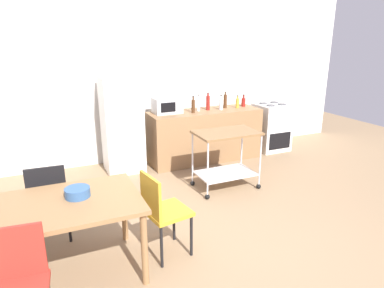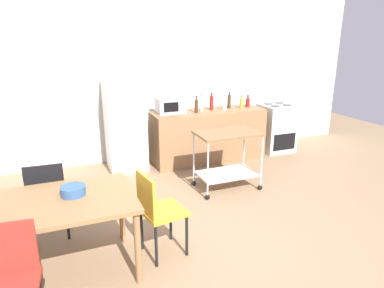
# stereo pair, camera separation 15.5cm
# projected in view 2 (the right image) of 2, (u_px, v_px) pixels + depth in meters

# --- Properties ---
(ground_plane) EXTENTS (12.00, 12.00, 0.00)m
(ground_plane) POSITION_uv_depth(u_px,v_px,m) (232.00, 248.00, 3.59)
(ground_plane) COLOR #8C7051
(back_wall) EXTENTS (8.40, 0.12, 2.90)m
(back_wall) POSITION_uv_depth(u_px,v_px,m) (148.00, 78.00, 5.99)
(back_wall) COLOR silver
(back_wall) RESTS_ON ground_plane
(kitchen_counter) EXTENTS (2.00, 0.64, 0.90)m
(kitchen_counter) POSITION_uv_depth(u_px,v_px,m) (208.00, 136.00, 6.08)
(kitchen_counter) COLOR olive
(kitchen_counter) RESTS_ON ground_plane
(dining_table) EXTENTS (1.50, 0.90, 0.75)m
(dining_table) POSITION_uv_depth(u_px,v_px,m) (49.00, 210.00, 2.99)
(dining_table) COLOR olive
(dining_table) RESTS_ON ground_plane
(chair_black) EXTENTS (0.42, 0.42, 0.89)m
(chair_black) POSITION_uv_depth(u_px,v_px,m) (47.00, 194.00, 3.64)
(chair_black) COLOR black
(chair_black) RESTS_ON ground_plane
(chair_mustard) EXTENTS (0.46, 0.46, 0.89)m
(chair_mustard) POSITION_uv_depth(u_px,v_px,m) (157.00, 208.00, 3.34)
(chair_mustard) COLOR gold
(chair_mustard) RESTS_ON ground_plane
(chair_red) EXTENTS (0.44, 0.44, 0.89)m
(chair_red) POSITION_uv_depth(u_px,v_px,m) (9.00, 279.00, 2.37)
(chair_red) COLOR #B72D23
(chair_red) RESTS_ON ground_plane
(stove_oven) EXTENTS (0.60, 0.61, 0.92)m
(stove_oven) POSITION_uv_depth(u_px,v_px,m) (276.00, 128.00, 6.61)
(stove_oven) COLOR white
(stove_oven) RESTS_ON ground_plane
(refrigerator) EXTENTS (0.60, 0.63, 1.55)m
(refrigerator) POSITION_uv_depth(u_px,v_px,m) (125.00, 124.00, 5.55)
(refrigerator) COLOR white
(refrigerator) RESTS_ON ground_plane
(kitchen_cart) EXTENTS (0.91, 0.57, 0.85)m
(kitchen_cart) POSITION_uv_depth(u_px,v_px,m) (227.00, 151.00, 4.87)
(kitchen_cart) COLOR brown
(kitchen_cart) RESTS_ON ground_plane
(microwave) EXTENTS (0.46, 0.35, 0.26)m
(microwave) POSITION_uv_depth(u_px,v_px,m) (170.00, 105.00, 5.75)
(microwave) COLOR silver
(microwave) RESTS_ON kitchen_counter
(bottle_hot_sauce) EXTENTS (0.06, 0.06, 0.29)m
(bottle_hot_sauce) POSITION_uv_depth(u_px,v_px,m) (196.00, 106.00, 5.75)
(bottle_hot_sauce) COLOR #4C2D19
(bottle_hot_sauce) RESTS_ON kitchen_counter
(bottle_soy_sauce) EXTENTS (0.06, 0.06, 0.28)m
(bottle_soy_sauce) POSITION_uv_depth(u_px,v_px,m) (202.00, 105.00, 5.89)
(bottle_soy_sauce) COLOR silver
(bottle_soy_sauce) RESTS_ON kitchen_counter
(bottle_sesame_oil) EXTENTS (0.07, 0.07, 0.31)m
(bottle_sesame_oil) POSITION_uv_depth(u_px,v_px,m) (212.00, 103.00, 5.97)
(bottle_sesame_oil) COLOR maroon
(bottle_sesame_oil) RESTS_ON kitchen_counter
(bottle_sparkling_water) EXTENTS (0.06, 0.06, 0.26)m
(bottle_sparkling_water) POSITION_uv_depth(u_px,v_px,m) (225.00, 104.00, 5.98)
(bottle_sparkling_water) COLOR silver
(bottle_sparkling_water) RESTS_ON kitchen_counter
(bottle_olive_oil) EXTENTS (0.06, 0.06, 0.30)m
(bottle_olive_oil) POSITION_uv_depth(u_px,v_px,m) (229.00, 101.00, 6.13)
(bottle_olive_oil) COLOR #4C2D19
(bottle_olive_oil) RESTS_ON kitchen_counter
(bottle_soda) EXTENTS (0.06, 0.06, 0.23)m
(bottle_soda) POSITION_uv_depth(u_px,v_px,m) (241.00, 103.00, 6.14)
(bottle_soda) COLOR gold
(bottle_soda) RESTS_ON kitchen_counter
(bottle_wine) EXTENTS (0.07, 0.07, 0.22)m
(bottle_wine) POSITION_uv_depth(u_px,v_px,m) (248.00, 102.00, 6.26)
(bottle_wine) COLOR maroon
(bottle_wine) RESTS_ON kitchen_counter
(fruit_bowl) EXTENTS (0.22, 0.22, 0.08)m
(fruit_bowl) POSITION_uv_depth(u_px,v_px,m) (73.00, 191.00, 3.10)
(fruit_bowl) COLOR #33598C
(fruit_bowl) RESTS_ON dining_table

